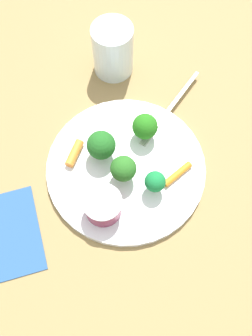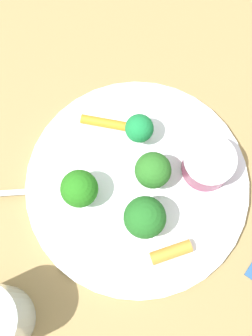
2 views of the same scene
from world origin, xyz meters
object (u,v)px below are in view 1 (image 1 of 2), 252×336
object	(u,v)px
plate	(126,168)
broccoli_floret_0	(155,182)
sauce_cup	(103,206)
carrot_stick_1	(74,153)
carrot_stick_0	(177,174)
broccoli_floret_3	(145,127)
fork	(170,109)
broccoli_floret_2	(123,169)
broccoli_floret_1	(101,145)
napkin	(3,235)
drinking_glass	(113,50)

from	to	relation	value
plate	broccoli_floret_0	bearing A→B (deg)	8.15
sauce_cup	carrot_stick_1	world-z (taller)	sauce_cup
broccoli_floret_0	carrot_stick_0	distance (m)	0.05
broccoli_floret_0	broccoli_floret_3	world-z (taller)	broccoli_floret_3
carrot_stick_0	fork	xyz separation A→B (m)	(-0.10, 0.08, -0.00)
plate	fork	bearing A→B (deg)	104.10
broccoli_floret_0	carrot_stick_1	world-z (taller)	broccoli_floret_0
broccoli_floret_0	broccoli_floret_2	world-z (taller)	broccoli_floret_2
fork	broccoli_floret_3	bearing A→B (deg)	-81.92
broccoli_floret_2	fork	size ratio (longest dim) A/B	0.30
broccoli_floret_1	napkin	distance (m)	0.21
sauce_cup	broccoli_floret_0	size ratio (longest dim) A/B	1.30
broccoli_floret_0	broccoli_floret_3	xyz separation A→B (m)	(-0.08, 0.05, 0.00)
plate	broccoli_floret_1	size ratio (longest dim) A/B	4.63
carrot_stick_0	broccoli_floret_3	bearing A→B (deg)	174.09
sauce_cup	broccoli_floret_0	world-z (taller)	broccoli_floret_0
broccoli_floret_2	napkin	distance (m)	0.21
sauce_cup	carrot_stick_0	size ratio (longest dim) A/B	1.07
plate	broccoli_floret_3	bearing A→B (deg)	110.55
plate	napkin	distance (m)	0.22
plate	fork	distance (m)	0.14
plate	sauce_cup	xyz separation A→B (m)	(0.03, -0.08, 0.03)
napkin	fork	bearing A→B (deg)	88.91
fork	napkin	distance (m)	0.35
broccoli_floret_2	fork	world-z (taller)	broccoli_floret_2
sauce_cup	broccoli_floret_3	distance (m)	0.15
carrot_stick_0	fork	distance (m)	0.13
sauce_cup	napkin	distance (m)	0.16
carrot_stick_1	drinking_glass	distance (m)	0.20
plate	broccoli_floret_2	size ratio (longest dim) A/B	4.90
broccoli_floret_1	fork	world-z (taller)	broccoli_floret_1
broccoli_floret_1	carrot_stick_0	xyz separation A→B (m)	(0.11, 0.07, -0.03)
sauce_cup	broccoli_floret_2	bearing A→B (deg)	110.03
sauce_cup	broccoli_floret_3	xyz separation A→B (m)	(-0.06, 0.14, 0.01)
carrot_stick_0	drinking_glass	xyz separation A→B (m)	(-0.24, 0.07, 0.03)
plate	napkin	bearing A→B (deg)	-100.37
carrot_stick_0	drinking_glass	bearing A→B (deg)	164.08
broccoli_floret_2	broccoli_floret_1	bearing A→B (deg)	179.98
broccoli_floret_3	broccoli_floret_1	bearing A→B (deg)	-104.15
broccoli_floret_2	carrot_stick_1	world-z (taller)	broccoli_floret_2
broccoli_floret_3	fork	world-z (taller)	broccoli_floret_3
napkin	carrot_stick_0	bearing A→B (deg)	68.42
drinking_glass	carrot_stick_1	bearing A→B (deg)	-58.99
broccoli_floret_0	plate	bearing A→B (deg)	-171.85
carrot_stick_0	carrot_stick_1	world-z (taller)	carrot_stick_1
broccoli_floret_1	broccoli_floret_2	distance (m)	0.05
plate	broccoli_floret_3	world-z (taller)	broccoli_floret_3
carrot_stick_1	napkin	bearing A→B (deg)	-79.25
broccoli_floret_1	broccoli_floret_0	bearing A→B (deg)	13.02
plate	drinking_glass	size ratio (longest dim) A/B	2.66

